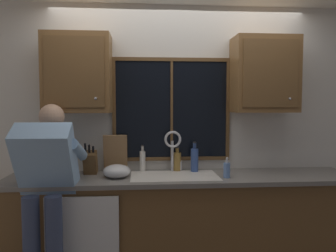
{
  "coord_description": "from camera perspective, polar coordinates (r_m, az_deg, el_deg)",
  "views": [
    {
      "loc": [
        -0.37,
        -3.33,
        1.59
      ],
      "look_at": [
        -0.13,
        -0.3,
        1.38
      ],
      "focal_mm": 35.8,
      "sensor_mm": 36.0,
      "label": 1
    }
  ],
  "objects": [
    {
      "name": "back_wall",
      "position": [
        3.42,
        1.7,
        -1.34
      ],
      "size": [
        5.55,
        0.12,
        2.55
      ],
      "primitive_type": "cube",
      "color": "silver",
      "rests_on": "floor"
    },
    {
      "name": "window_glass",
      "position": [
        3.33,
        0.62,
        2.83
      ],
      "size": [
        1.1,
        0.02,
        0.95
      ],
      "primitive_type": "cube",
      "color": "black"
    },
    {
      "name": "window_frame_top",
      "position": [
        3.35,
        0.64,
        11.27
      ],
      "size": [
        1.17,
        0.02,
        0.04
      ],
      "primitive_type": "cube",
      "color": "brown"
    },
    {
      "name": "window_frame_bottom",
      "position": [
        3.37,
        0.62,
        -5.58
      ],
      "size": [
        1.17,
        0.02,
        0.04
      ],
      "primitive_type": "cube",
      "color": "brown"
    },
    {
      "name": "window_frame_left",
      "position": [
        3.32,
        -9.18,
        2.77
      ],
      "size": [
        0.03,
        0.02,
        0.95
      ],
      "primitive_type": "cube",
      "color": "brown"
    },
    {
      "name": "window_frame_right",
      "position": [
        3.42,
        10.15,
        2.79
      ],
      "size": [
        0.03,
        0.02,
        0.95
      ],
      "primitive_type": "cube",
      "color": "brown"
    },
    {
      "name": "window_mullion_center",
      "position": [
        3.32,
        0.63,
        2.82
      ],
      "size": [
        0.02,
        0.02,
        0.95
      ],
      "primitive_type": "cube",
      "color": "brown"
    },
    {
      "name": "lower_cabinet_run",
      "position": [
        3.27,
        2.36,
        -16.66
      ],
      "size": [
        3.15,
        0.58,
        0.88
      ],
      "primitive_type": "cube",
      "color": "brown",
      "rests_on": "floor"
    },
    {
      "name": "countertop",
      "position": [
        3.12,
        2.43,
        -8.84
      ],
      "size": [
        3.21,
        0.62,
        0.04
      ],
      "primitive_type": "cube",
      "color": "slate",
      "rests_on": "lower_cabinet_run"
    },
    {
      "name": "dishwasher_front",
      "position": [
        2.99,
        -14.39,
        -18.46
      ],
      "size": [
        0.6,
        0.02,
        0.74
      ],
      "primitive_type": "cube",
      "color": "white"
    },
    {
      "name": "upper_cabinet_left",
      "position": [
        3.22,
        -15.09,
        8.62
      ],
      "size": [
        0.6,
        0.36,
        0.72
      ],
      "color": "brown"
    },
    {
      "name": "upper_cabinet_right",
      "position": [
        3.38,
        16.08,
        8.37
      ],
      "size": [
        0.6,
        0.36,
        0.72
      ],
      "color": "brown"
    },
    {
      "name": "sink",
      "position": [
        3.14,
        1.09,
        -10.22
      ],
      "size": [
        0.8,
        0.46,
        0.21
      ],
      "color": "white",
      "rests_on": "lower_cabinet_run"
    },
    {
      "name": "faucet",
      "position": [
        3.25,
        0.92,
        -3.42
      ],
      "size": [
        0.18,
        0.09,
        0.4
      ],
      "color": "silver",
      "rests_on": "countertop"
    },
    {
      "name": "person_standing",
      "position": [
        2.87,
        -19.99,
        -8.77
      ],
      "size": [
        0.53,
        0.68,
        1.58
      ],
      "color": "#384260",
      "rests_on": "floor"
    },
    {
      "name": "knife_block",
      "position": [
        3.24,
        -13.08,
        -6.12
      ],
      "size": [
        0.12,
        0.18,
        0.32
      ],
      "color": "brown",
      "rests_on": "countertop"
    },
    {
      "name": "cutting_board",
      "position": [
        3.29,
        -8.94,
        -4.66
      ],
      "size": [
        0.23,
        0.1,
        0.37
      ],
      "primitive_type": "cube",
      "rotation": [
        0.21,
        0.0,
        0.0
      ],
      "color": "#997047",
      "rests_on": "countertop"
    },
    {
      "name": "mixing_bowl",
      "position": [
        3.07,
        -8.72,
        -7.63
      ],
      "size": [
        0.25,
        0.25,
        0.12
      ],
      "primitive_type": "ellipsoid",
      "color": "silver",
      "rests_on": "countertop"
    },
    {
      "name": "soap_dispenser",
      "position": [
        3.07,
        9.97,
        -7.35
      ],
      "size": [
        0.06,
        0.07,
        0.19
      ],
      "color": "#668CCC",
      "rests_on": "countertop"
    },
    {
      "name": "bottle_green_glass",
      "position": [
        3.31,
        -4.37,
        -5.87
      ],
      "size": [
        0.06,
        0.06,
        0.26
      ],
      "color": "silver",
      "rests_on": "countertop"
    },
    {
      "name": "bottle_tall_clear",
      "position": [
        3.29,
        4.54,
        -5.68
      ],
      "size": [
        0.07,
        0.07,
        0.29
      ],
      "color": "#334C8C",
      "rests_on": "countertop"
    },
    {
      "name": "bottle_amber_small",
      "position": [
        3.32,
        1.58,
        -5.96
      ],
      "size": [
        0.07,
        0.07,
        0.24
      ],
      "color": "olive",
      "rests_on": "countertop"
    }
  ]
}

